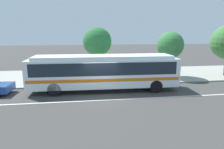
{
  "coord_description": "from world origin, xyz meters",
  "views": [
    {
      "loc": [
        -1.28,
        -14.42,
        4.72
      ],
      "look_at": [
        1.04,
        1.62,
        1.3
      ],
      "focal_mm": 32.88,
      "sensor_mm": 36.0,
      "label": 1
    }
  ],
  "objects_px": {
    "transit_bus": "(104,70)",
    "street_tree_near_stop": "(97,42)",
    "street_tree_mid_block": "(170,45)",
    "pedestrian_waiting_near_sign": "(133,71)",
    "bus_stop_sign": "(150,65)"
  },
  "relations": [
    {
      "from": "street_tree_mid_block",
      "to": "pedestrian_waiting_near_sign",
      "type": "bearing_deg",
      "value": -155.86
    },
    {
      "from": "transit_bus",
      "to": "street_tree_near_stop",
      "type": "xyz_separation_m",
      "value": [
        -0.17,
        4.56,
        2.02
      ]
    },
    {
      "from": "street_tree_mid_block",
      "to": "bus_stop_sign",
      "type": "bearing_deg",
      "value": -145.15
    },
    {
      "from": "pedestrian_waiting_near_sign",
      "to": "street_tree_mid_block",
      "type": "xyz_separation_m",
      "value": [
        4.26,
        1.91,
        2.19
      ]
    },
    {
      "from": "transit_bus",
      "to": "street_tree_mid_block",
      "type": "bearing_deg",
      "value": 27.98
    },
    {
      "from": "pedestrian_waiting_near_sign",
      "to": "bus_stop_sign",
      "type": "distance_m",
      "value": 1.74
    },
    {
      "from": "transit_bus",
      "to": "street_tree_near_stop",
      "type": "height_order",
      "value": "street_tree_near_stop"
    },
    {
      "from": "bus_stop_sign",
      "to": "pedestrian_waiting_near_sign",
      "type": "bearing_deg",
      "value": -176.98
    },
    {
      "from": "bus_stop_sign",
      "to": "street_tree_mid_block",
      "type": "distance_m",
      "value": 3.59
    },
    {
      "from": "bus_stop_sign",
      "to": "street_tree_near_stop",
      "type": "bearing_deg",
      "value": 151.16
    },
    {
      "from": "transit_bus",
      "to": "street_tree_near_stop",
      "type": "bearing_deg",
      "value": 92.13
    },
    {
      "from": "pedestrian_waiting_near_sign",
      "to": "street_tree_mid_block",
      "type": "distance_m",
      "value": 5.16
    },
    {
      "from": "transit_bus",
      "to": "pedestrian_waiting_near_sign",
      "type": "relative_size",
      "value": 6.7
    },
    {
      "from": "pedestrian_waiting_near_sign",
      "to": "street_tree_near_stop",
      "type": "xyz_separation_m",
      "value": [
        -3.06,
        2.68,
        2.53
      ]
    },
    {
      "from": "street_tree_mid_block",
      "to": "transit_bus",
      "type": "bearing_deg",
      "value": -152.02
    }
  ]
}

